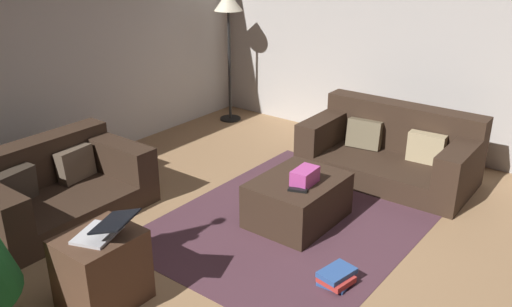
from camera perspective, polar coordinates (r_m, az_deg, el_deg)
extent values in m
plane|color=#93704C|center=(4.02, 2.63, -13.76)|extent=(6.40, 6.40, 0.00)
cube|color=#BCB7B2|center=(5.75, -24.02, 9.83)|extent=(6.40, 0.12, 2.60)
cube|color=#B5B0AB|center=(6.19, 20.24, 11.16)|extent=(0.12, 6.40, 2.60)
cube|color=#332319|center=(5.13, -19.93, -5.17)|extent=(1.51, 0.96, 0.21)
cube|color=#332319|center=(5.29, -22.53, -0.94)|extent=(1.50, 0.25, 0.42)
cube|color=#332319|center=(5.34, -14.75, -0.27)|extent=(0.25, 0.95, 0.32)
cube|color=brown|center=(5.29, -18.57, -1.06)|extent=(0.37, 0.19, 0.31)
cube|color=#372D24|center=(5.02, -24.13, -3.21)|extent=(0.38, 0.19, 0.31)
cube|color=#332319|center=(5.70, 13.63, -1.55)|extent=(0.95, 1.70, 0.23)
cube|color=#332319|center=(5.86, 15.29, 2.75)|extent=(0.27, 1.69, 0.49)
cube|color=#332319|center=(5.39, 20.90, -0.74)|extent=(0.92, 0.26, 0.31)
cube|color=#332319|center=(5.88, 7.45, 2.54)|extent=(0.92, 0.26, 0.31)
cube|color=tan|center=(5.61, 17.58, 0.56)|extent=(0.15, 0.37, 0.30)
cube|color=brown|center=(5.84, 11.40, 2.05)|extent=(0.21, 0.38, 0.31)
cube|color=#332319|center=(4.73, 4.44, -4.93)|extent=(0.83, 0.64, 0.40)
cube|color=#B23F8C|center=(4.53, 5.20, -2.44)|extent=(0.26, 0.17, 0.14)
cube|color=black|center=(4.43, 4.43, -3.88)|extent=(0.10, 0.17, 0.02)
cube|color=#4C3323|center=(3.84, -15.99, -11.75)|extent=(0.52, 0.44, 0.53)
cube|color=silver|center=(3.70, -16.45, -8.20)|extent=(0.36, 0.32, 0.02)
cube|color=black|center=(3.57, -14.70, -6.96)|extent=(0.36, 0.32, 0.07)
cube|color=#2D5193|center=(4.06, 8.41, -13.28)|extent=(0.23, 0.22, 0.03)
cube|color=#B7332D|center=(4.02, 8.49, -13.04)|extent=(0.24, 0.24, 0.05)
cube|color=#2D5193|center=(4.01, 8.56, -12.36)|extent=(0.29, 0.22, 0.04)
cylinder|color=black|center=(7.34, -2.72, 3.72)|extent=(0.28, 0.28, 0.02)
cylinder|color=black|center=(7.15, -2.83, 9.12)|extent=(0.04, 0.04, 1.45)
cone|color=beige|center=(7.00, -2.96, 15.85)|extent=(0.36, 0.36, 0.24)
cube|color=#492B36|center=(4.82, 4.37, -7.01)|extent=(2.60, 2.00, 0.01)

